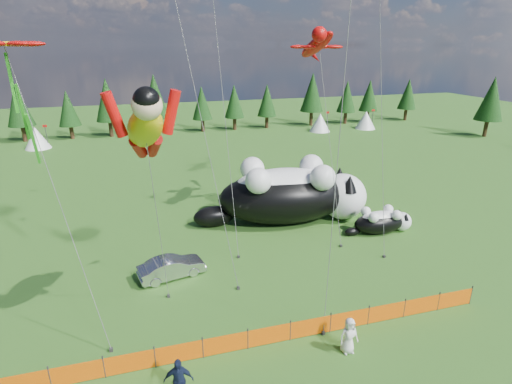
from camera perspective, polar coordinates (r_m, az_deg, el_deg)
The scene contains 13 objects.
ground at distance 21.60m, azimuth -0.62°, elevation -15.88°, with size 160.00×160.00×0.00m, color #133609.
safety_fence at distance 19.02m, azimuth 1.91°, elevation -19.78°, with size 22.06×0.06×1.10m.
tree_line at distance 62.61m, azimuth -11.83°, elevation 11.83°, with size 90.00×4.00×8.00m, color black, non-canonical shape.
festival_tents at distance 60.01m, azimuth -0.59°, elevation 9.38°, with size 50.00×3.20×2.80m, color white, non-canonical shape.
cat_large at distance 30.10m, azimuth 5.14°, elevation -0.15°, with size 13.28×5.82×4.80m.
cat_small at distance 30.07m, azimuth 17.61°, elevation -3.97°, with size 5.15×1.95×1.86m.
car at distance 24.03m, azimuth -11.94°, elevation -10.48°, with size 1.33×3.82×1.26m, color silver.
spectator_c at distance 16.75m, azimuth -11.00°, elevation -24.91°, with size 1.12×0.57×1.92m, color #141C37.
spectator_e at distance 18.88m, azimuth 13.12°, elevation -19.36°, with size 0.84×0.55×1.72m, color silver.
superhero_kite at distance 17.12m, azimuth -15.61°, elevation 8.80°, with size 4.69×5.02×11.70m.
gecko_kite at distance 30.71m, azimuth 8.63°, elevation 20.02°, with size 3.47×10.14×14.75m.
flower_kite at distance 19.97m, azimuth -32.25°, elevation 16.97°, with size 4.80×5.98×13.54m.
diamond_kite_a at distance 23.96m, azimuth -11.39°, elevation 24.93°, with size 2.56×6.14×17.04m.
Camera 1 is at (-4.57, -16.83, 12.74)m, focal length 28.00 mm.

